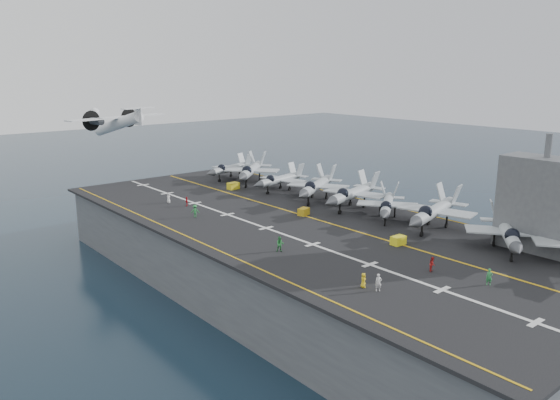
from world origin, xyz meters
TOP-DOWN VIEW (x-y plane):
  - ground at (0.00, 0.00)m, footprint 500.00×500.00m
  - hull at (0.00, 0.00)m, footprint 36.00×90.00m
  - flight_deck at (0.00, 0.00)m, footprint 38.00×92.00m
  - foul_line at (3.00, 0.00)m, footprint 0.35×90.00m
  - landing_centerline at (-6.00, 0.00)m, footprint 0.50×90.00m
  - deck_edge_port at (-17.00, 0.00)m, footprint 0.25×90.00m
  - deck_edge_stbd at (18.50, 0.00)m, footprint 0.25×90.00m
  - island_superstructure at (15.00, -30.00)m, footprint 5.00×10.00m
  - fighter_jet_1 at (11.39, -27.70)m, footprint 18.24×17.19m
  - fighter_jet_2 at (12.59, -15.90)m, footprint 18.59×14.70m
  - fighter_jet_3 at (11.57, -8.05)m, footprint 16.83×15.77m
  - fighter_jet_4 at (12.42, -0.11)m, footprint 18.11×14.36m
  - fighter_jet_5 at (11.79, 8.03)m, footprint 19.12×16.95m
  - fighter_jet_6 at (11.90, 18.16)m, footprint 15.13×11.54m
  - fighter_jet_7 at (11.86, 27.45)m, footprint 19.62×18.92m
  - fighter_jet_8 at (11.38, 34.03)m, footprint 15.78×12.68m
  - tow_cart_a at (2.74, -17.28)m, footprint 1.96×1.29m
  - tow_cart_b at (3.23, 1.96)m, footprint 2.19×1.75m
  - tow_cart_c at (5.74, 25.11)m, footprint 2.29×1.61m
  - crew_0 at (-11.91, -24.19)m, footprint 0.99×1.16m
  - crew_1 at (-11.40, -25.83)m, footprint 1.36×1.25m
  - crew_2 at (-11.19, -9.45)m, footprint 1.45×1.39m
  - crew_3 at (-10.73, 12.04)m, footprint 1.44×1.28m
  - crew_4 at (-8.11, 19.12)m, footprint 0.99×1.14m
  - crew_5 at (-9.36, 23.16)m, footprint 1.21×1.30m
  - crew_6 at (-0.93, -32.40)m, footprint 1.28×1.32m
  - crew_7 at (-2.17, -26.05)m, footprint 1.24×1.06m
  - transport_plane at (-5.06, 52.27)m, footprint 26.33×20.63m

SIDE VIEW (x-z plane):
  - ground at x=0.00m, z-range 0.00..0.00m
  - hull at x=0.00m, z-range 0.00..10.00m
  - flight_deck at x=0.00m, z-range 10.00..10.40m
  - foul_line at x=3.00m, z-range 10.41..10.43m
  - landing_centerline at x=-6.00m, z-range 10.41..10.43m
  - deck_edge_port at x=-17.00m, z-range 10.41..10.43m
  - deck_edge_stbd at x=18.50m, z-range 10.41..10.43m
  - tow_cart_b at x=3.23m, z-range 10.40..11.54m
  - tow_cart_a at x=2.74m, z-range 10.40..11.57m
  - tow_cart_c at x=5.74m, z-range 10.40..11.70m
  - crew_4 at x=-8.11m, z-range 10.40..12.00m
  - crew_0 at x=-11.91m, z-range 10.40..12.04m
  - crew_7 at x=-2.17m, z-range 10.40..12.15m
  - crew_5 at x=-9.36m, z-range 10.40..12.21m
  - crew_6 at x=-0.93m, z-range 10.40..12.25m
  - crew_1 at x=-11.40m, z-range 10.40..12.29m
  - crew_3 at x=-10.73m, z-range 10.40..12.40m
  - crew_2 at x=-11.19m, z-range 10.40..12.42m
  - fighter_jet_6 at x=11.90m, z-range 10.40..15.14m
  - fighter_jet_8 at x=11.38m, z-range 10.40..15.18m
  - fighter_jet_3 at x=11.57m, z-range 10.40..15.26m
  - fighter_jet_1 at x=11.39m, z-range 10.40..15.68m
  - fighter_jet_4 at x=12.42m, z-range 10.40..15.92m
  - fighter_jet_5 at x=11.79m, z-range 10.40..15.95m
  - fighter_jet_2 at x=12.59m, z-range 10.40..16.08m
  - fighter_jet_7 at x=11.86m, z-range 10.40..16.10m
  - island_superstructure at x=15.00m, z-range 10.40..25.40m
  - transport_plane at x=-5.06m, z-range 18.95..24.50m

